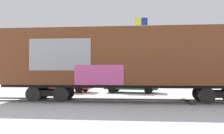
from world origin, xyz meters
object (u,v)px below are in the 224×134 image
(flagpole, at_px, (145,40))
(parked_car_red, at_px, (65,82))
(parked_car_green, at_px, (130,83))
(freight_car, at_px, (132,58))

(flagpole, bearing_deg, parked_car_red, -134.11)
(parked_car_red, height_order, parked_car_green, parked_car_red)
(flagpole, relative_size, parked_car_red, 1.81)
(flagpole, relative_size, parked_car_green, 1.82)
(flagpole, bearing_deg, parked_car_green, -102.72)
(freight_car, xyz_separation_m, parked_car_green, (-0.08, 5.93, -1.78))
(flagpole, distance_m, parked_car_green, 9.42)
(flagpole, xyz_separation_m, parked_car_green, (-1.79, -7.93, -4.76))
(parked_car_green, bearing_deg, freight_car, -89.27)
(freight_car, distance_m, parked_car_green, 6.20)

